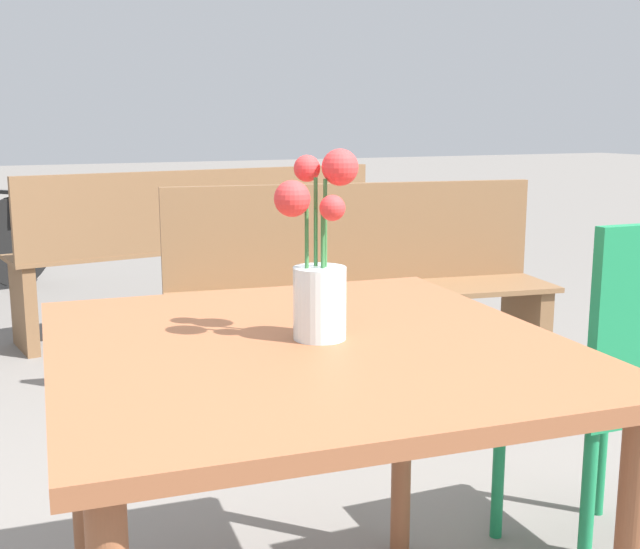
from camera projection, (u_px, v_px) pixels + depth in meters
table_front at (307, 388)px, 1.45m from camera, size 0.98×1.02×0.71m
flower_vase at (319, 271)px, 1.42m from camera, size 0.16×0.13×0.34m
cafe_chair at (626, 374)px, 1.89m from camera, size 0.42×0.42×0.88m
bench_near at (203, 240)px, 4.21m from camera, size 1.97×0.60×0.85m
bench_middle at (360, 284)px, 3.18m from camera, size 1.57×0.61×0.85m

